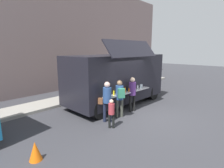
{
  "coord_description": "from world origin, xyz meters",
  "views": [
    {
      "loc": [
        -7.14,
        -4.42,
        3.07
      ],
      "look_at": [
        -0.35,
        1.65,
        1.3
      ],
      "focal_mm": 28.99,
      "sensor_mm": 36.0,
      "label": 1
    }
  ],
  "objects": [
    {
      "name": "food_truck_main",
      "position": [
        0.45,
        2.03,
        1.51
      ],
      "size": [
        5.91,
        3.18,
        3.48
      ],
      "rotation": [
        0.0,
        0.0,
        -0.04
      ],
      "color": "black",
      "rests_on": "ground"
    },
    {
      "name": "ground_plane",
      "position": [
        0.0,
        0.0,
        0.0
      ],
      "size": [
        60.0,
        60.0,
        0.0
      ],
      "primitive_type": "plane",
      "color": "#38383D"
    },
    {
      "name": "customer_mid_with_backpack",
      "position": [
        -1.07,
        0.54,
        1.04
      ],
      "size": [
        0.49,
        0.55,
        1.7
      ],
      "rotation": [
        0.0,
        0.0,
        0.97
      ],
      "color": "#484B40",
      "rests_on": "ground"
    },
    {
      "name": "customer_front_ordering",
      "position": [
        -0.04,
        0.59,
        1.03
      ],
      "size": [
        0.35,
        0.35,
        1.72
      ],
      "rotation": [
        0.0,
        0.0,
        1.25
      ],
      "color": "black",
      "rests_on": "ground"
    },
    {
      "name": "trash_bin",
      "position": [
        4.41,
        4.35,
        0.49
      ],
      "size": [
        0.6,
        0.6,
        0.99
      ],
      "primitive_type": "cylinder",
      "color": "#2C5B36",
      "rests_on": "ground"
    },
    {
      "name": "customer_rear_waiting",
      "position": [
        -1.85,
        0.6,
        1.03
      ],
      "size": [
        0.42,
        0.56,
        1.75
      ],
      "rotation": [
        0.0,
        0.0,
        0.47
      ],
      "color": "#1D2339",
      "rests_on": "ground"
    },
    {
      "name": "child_near_queue",
      "position": [
        -2.17,
        0.05,
        0.7
      ],
      "size": [
        0.24,
        0.24,
        1.17
      ],
      "rotation": [
        0.0,
        0.0,
        0.65
      ],
      "color": "black",
      "rests_on": "ground"
    },
    {
      "name": "traffic_cone_orange",
      "position": [
        -5.16,
        0.22,
        0.28
      ],
      "size": [
        0.36,
        0.36,
        0.55
      ],
      "primitive_type": "cone",
      "color": "orange",
      "rests_on": "ground"
    },
    {
      "name": "building_behind",
      "position": [
        -2.55,
        8.55,
        4.15
      ],
      "size": [
        32.0,
        2.4,
        8.3
      ],
      "primitive_type": "cube",
      "color": "slate",
      "rests_on": "ground"
    },
    {
      "name": "curb_strip",
      "position": [
        -3.55,
        4.65,
        0.07
      ],
      "size": [
        28.0,
        1.6,
        0.15
      ],
      "primitive_type": "cube",
      "color": "#9E998E",
      "rests_on": "ground"
    }
  ]
}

